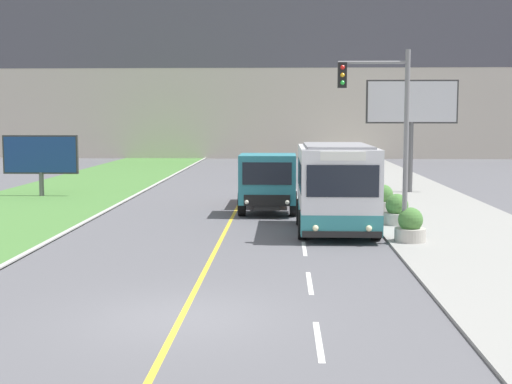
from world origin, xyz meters
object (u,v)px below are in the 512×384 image
at_px(planter_round_second, 397,211).
at_px(car_distant, 279,170).
at_px(city_bus, 336,188).
at_px(planter_round_far, 374,191).
at_px(billboard_small, 41,156).
at_px(planter_round_near, 410,227).
at_px(dump_truck, 268,183).
at_px(traffic_light_mast, 387,122).
at_px(billboard_large, 412,106).
at_px(planter_round_third, 383,200).

bearing_deg(planter_round_second, car_distant, 103.53).
relative_size(city_bus, planter_round_far, 4.83).
bearing_deg(billboard_small, planter_round_near, -38.33).
xyz_separation_m(dump_truck, car_distant, (0.37, 15.14, -0.59)).
bearing_deg(city_bus, traffic_light_mast, -57.90).
bearing_deg(billboard_large, dump_truck, -133.57).
relative_size(billboard_large, planter_round_second, 5.25).
bearing_deg(dump_truck, planter_round_far, 36.10).
xyz_separation_m(dump_truck, planter_round_second, (4.91, -3.76, -0.69)).
bearing_deg(planter_round_second, planter_round_third, 90.06).
xyz_separation_m(car_distant, billboard_large, (7.07, -7.33, 3.95)).
bearing_deg(car_distant, billboard_large, -46.06).
height_order(planter_round_second, planter_round_third, planter_round_second).
bearing_deg(dump_truck, car_distant, 88.62).
relative_size(dump_truck, planter_round_far, 6.02).
bearing_deg(planter_round_far, car_distant, 111.91).
distance_m(city_bus, car_distant, 20.52).
distance_m(billboard_large, planter_round_near, 16.03).
bearing_deg(planter_round_near, traffic_light_mast, -177.70).
height_order(city_bus, traffic_light_mast, traffic_light_mast).
height_order(billboard_large, planter_round_near, billboard_large).
distance_m(traffic_light_mast, planter_round_near, 3.47).
distance_m(traffic_light_mast, planter_round_second, 5.12).
distance_m(traffic_light_mast, planter_round_far, 11.68).
bearing_deg(planter_round_third, billboard_small, 161.15).
distance_m(dump_truck, planter_round_near, 8.88).
xyz_separation_m(traffic_light_mast, planter_round_third, (0.97, 7.43, -3.36)).
bearing_deg(dump_truck, planter_round_near, -57.42).
relative_size(city_bus, billboard_small, 1.43).
xyz_separation_m(traffic_light_mast, planter_round_near, (0.83, 0.03, -3.38)).
distance_m(traffic_light_mast, billboard_small, 20.61).
bearing_deg(planter_round_second, billboard_large, 77.73).
xyz_separation_m(car_distant, billboard_small, (-12.19, -9.49, 1.41)).
bearing_deg(car_distant, planter_round_third, -73.36).
bearing_deg(city_bus, dump_truck, 115.76).
relative_size(dump_truck, car_distant, 1.61).
height_order(city_bus, billboard_large, billboard_large).
distance_m(planter_round_near, planter_round_third, 7.40).
distance_m(planter_round_third, planter_round_far, 3.70).
distance_m(car_distant, billboard_large, 10.92).
xyz_separation_m(car_distant, planter_round_near, (4.40, -22.60, -0.12)).
height_order(dump_truck, planter_round_near, dump_truck).
bearing_deg(car_distant, traffic_light_mast, -81.02).
bearing_deg(city_bus, planter_round_near, -44.75).
xyz_separation_m(planter_round_near, planter_round_third, (0.14, 7.40, 0.01)).
height_order(city_bus, dump_truck, city_bus).
relative_size(traffic_light_mast, planter_round_second, 5.41).
bearing_deg(planter_round_second, billboard_small, 150.64).
bearing_deg(car_distant, city_bus, -83.94).
bearing_deg(planter_round_second, dump_truck, 142.57).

